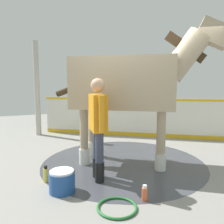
# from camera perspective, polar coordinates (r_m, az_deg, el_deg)

# --- Properties ---
(ground_plane) EXTENTS (16.00, 16.00, 0.02)m
(ground_plane) POSITION_cam_1_polar(r_m,az_deg,el_deg) (4.64, 3.04, -12.54)
(ground_plane) COLOR gray
(wet_patch) EXTENTS (3.20, 3.20, 0.00)m
(wet_patch) POSITION_cam_1_polar(r_m,az_deg,el_deg) (4.59, 2.87, -12.61)
(wet_patch) COLOR #42444C
(wet_patch) RESTS_ON ground
(barrier_wall) EXTENTS (3.40, 4.73, 1.14)m
(barrier_wall) POSITION_cam_1_polar(r_m,az_deg,el_deg) (6.68, 6.16, -1.72)
(barrier_wall) COLOR silver
(barrier_wall) RESTS_ON ground
(roof_post_far) EXTENTS (0.16, 0.16, 2.82)m
(roof_post_far) POSITION_cam_1_polar(r_m,az_deg,el_deg) (7.13, -18.57, 5.63)
(roof_post_far) COLOR #B7B2A8
(roof_post_far) RESTS_ON ground
(horse) EXTENTS (2.15, 2.80, 2.69)m
(horse) POSITION_cam_1_polar(r_m,az_deg,el_deg) (4.30, 4.63, 6.95)
(horse) COLOR tan
(horse) RESTS_ON ground
(handler) EXTENTS (0.66, 0.29, 1.64)m
(handler) POSITION_cam_1_polar(r_m,az_deg,el_deg) (3.56, -3.61, -2.70)
(handler) COLOR black
(handler) RESTS_ON ground
(wash_bucket) EXTENTS (0.37, 0.37, 0.32)m
(wash_bucket) POSITION_cam_1_polar(r_m,az_deg,el_deg) (3.45, -12.62, -16.84)
(wash_bucket) COLOR #1E478C
(wash_bucket) RESTS_ON ground
(bottle_shampoo) EXTENTS (0.08, 0.08, 0.26)m
(bottle_shampoo) POSITION_cam_1_polar(r_m,az_deg,el_deg) (3.84, -16.51, -15.02)
(bottle_shampoo) COLOR #D8CC4C
(bottle_shampoo) RESTS_ON ground
(bottle_spray) EXTENTS (0.08, 0.08, 0.22)m
(bottle_spray) POSITION_cam_1_polar(r_m,az_deg,el_deg) (3.20, 8.33, -19.87)
(bottle_spray) COLOR #CC5933
(bottle_spray) RESTS_ON ground
(hose_coil) EXTENTS (0.51, 0.51, 0.03)m
(hose_coil) POSITION_cam_1_polar(r_m,az_deg,el_deg) (3.04, 1.28, -23.14)
(hose_coil) COLOR #267233
(hose_coil) RESTS_ON ground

